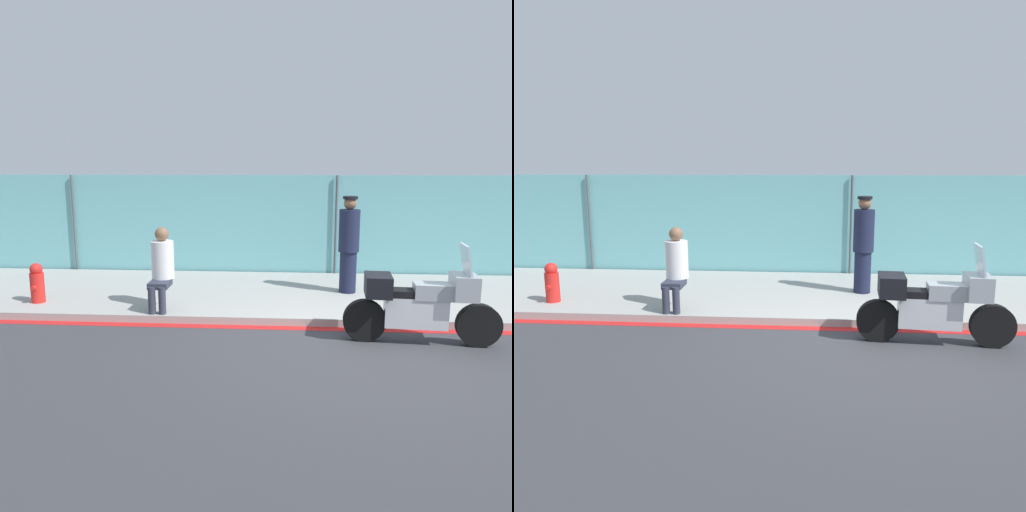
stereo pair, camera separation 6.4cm
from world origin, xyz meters
TOP-DOWN VIEW (x-y plane):
  - ground_plane at (0.00, 0.00)m, footprint 120.00×120.00m
  - sidewalk at (0.00, 2.46)m, footprint 43.15×3.31m
  - curb_paint_stripe at (0.00, 0.71)m, footprint 43.15×0.18m
  - storefront_fence at (0.00, 4.20)m, footprint 41.00×0.17m
  - motorcycle at (0.84, 0.19)m, footprint 2.17×0.61m
  - officer_standing at (0.10, 2.50)m, footprint 0.38×0.38m
  - person_seated_on_curb at (-3.10, 1.28)m, footprint 0.37×0.69m
  - fire_hydrant at (-5.35, 1.44)m, footprint 0.24×0.30m

SIDE VIEW (x-z plane):
  - ground_plane at x=0.00m, z-range 0.00..0.00m
  - curb_paint_stripe at x=0.00m, z-range 0.00..0.01m
  - sidewalk at x=0.00m, z-range 0.00..0.12m
  - fire_hydrant at x=-5.35m, z-range 0.12..0.81m
  - motorcycle at x=0.84m, z-range -0.14..1.30m
  - person_seated_on_curb at x=-3.10m, z-range 0.20..1.55m
  - officer_standing at x=0.10m, z-range 0.15..1.94m
  - storefront_fence at x=0.00m, z-range 0.00..2.25m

